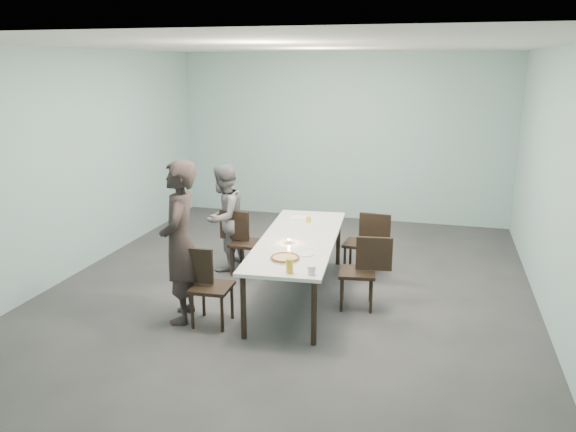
% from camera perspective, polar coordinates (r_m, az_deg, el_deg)
% --- Properties ---
extents(ground, '(7.00, 7.00, 0.00)m').
position_cam_1_polar(ground, '(7.36, 0.43, -7.12)').
color(ground, '#333335').
rests_on(ground, ground).
extents(room_shell, '(6.02, 7.02, 3.01)m').
position_cam_1_polar(room_shell, '(6.85, 0.46, 8.74)').
color(room_shell, '#97BEBE').
rests_on(room_shell, ground).
extents(table, '(1.10, 2.66, 0.75)m').
position_cam_1_polar(table, '(6.83, 1.06, -2.72)').
color(table, white).
rests_on(table, ground).
extents(chair_near_left, '(0.62, 0.44, 0.87)m').
position_cam_1_polar(chair_near_left, '(6.25, -8.47, -6.52)').
color(chair_near_left, black).
rests_on(chair_near_left, ground).
extents(chair_far_left, '(0.62, 0.44, 0.87)m').
position_cam_1_polar(chair_far_left, '(7.68, -4.69, -2.22)').
color(chair_far_left, black).
rests_on(chair_far_left, ground).
extents(chair_near_right, '(0.64, 0.47, 0.87)m').
position_cam_1_polar(chair_near_right, '(6.64, 7.73, -5.16)').
color(chair_near_right, black).
rests_on(chair_near_right, ground).
extents(chair_far_right, '(0.63, 0.45, 0.87)m').
position_cam_1_polar(chair_far_right, '(7.67, 7.96, -2.35)').
color(chair_far_right, black).
rests_on(chair_far_right, ground).
extents(diner_near, '(0.59, 0.75, 1.82)m').
position_cam_1_polar(diner_near, '(6.27, -10.92, -2.63)').
color(diner_near, black).
rests_on(diner_near, ground).
extents(diner_far, '(0.68, 0.80, 1.48)m').
position_cam_1_polar(diner_far, '(7.80, -6.53, -0.16)').
color(diner_far, slate).
rests_on(diner_far, ground).
extents(pizza, '(0.34, 0.34, 0.04)m').
position_cam_1_polar(pizza, '(6.08, -0.30, -4.29)').
color(pizza, white).
rests_on(pizza, table).
extents(side_plate, '(0.18, 0.18, 0.01)m').
position_cam_1_polar(side_plate, '(6.24, 1.81, -3.89)').
color(side_plate, white).
rests_on(side_plate, table).
extents(beer_glass, '(0.08, 0.08, 0.15)m').
position_cam_1_polar(beer_glass, '(5.69, 0.17, -5.09)').
color(beer_glass, gold).
rests_on(beer_glass, table).
extents(water_tumbler, '(0.08, 0.08, 0.09)m').
position_cam_1_polar(water_tumbler, '(5.66, 2.41, -5.52)').
color(water_tumbler, silver).
rests_on(water_tumbler, table).
extents(tealight, '(0.06, 0.06, 0.05)m').
position_cam_1_polar(tealight, '(6.63, 0.10, -2.59)').
color(tealight, silver).
rests_on(tealight, table).
extents(amber_tumbler, '(0.07, 0.07, 0.08)m').
position_cam_1_polar(amber_tumbler, '(7.49, 2.09, -0.34)').
color(amber_tumbler, gold).
rests_on(amber_tumbler, table).
extents(menu, '(0.32, 0.24, 0.01)m').
position_cam_1_polar(menu, '(7.71, 1.36, -0.16)').
color(menu, silver).
rests_on(menu, table).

